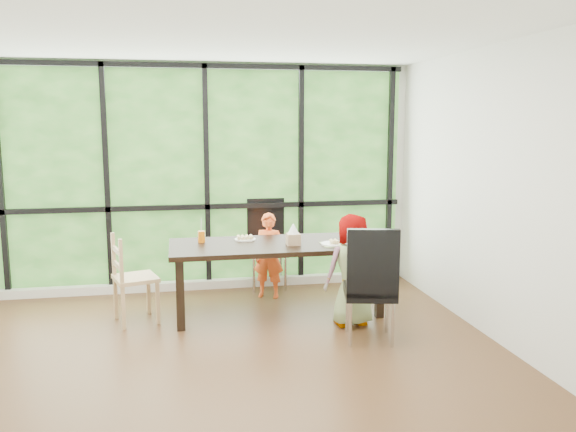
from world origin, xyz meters
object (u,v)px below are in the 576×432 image
at_px(dining_table, 277,278).
at_px(green_cup, 367,240).
at_px(child_older, 351,270).
at_px(orange_cup, 202,237).
at_px(plate_far, 245,239).
at_px(tissue_box, 293,239).
at_px(chair_window_leather, 268,244).
at_px(chair_end_beech, 136,278).
at_px(child_toddler, 269,255).
at_px(chair_interior_leather, 370,283).
at_px(plate_near, 334,244).
at_px(white_mug, 368,234).

bearing_deg(dining_table, green_cup, -17.10).
relative_size(child_older, orange_cup, 9.30).
bearing_deg(plate_far, tissue_box, -36.44).
xyz_separation_m(chair_window_leather, child_older, (0.61, -1.48, 0.02)).
distance_m(chair_end_beech, child_toddler, 1.57).
relative_size(dining_table, green_cup, 19.08).
bearing_deg(dining_table, orange_cup, 166.29).
distance_m(child_toddler, green_cup, 1.26).
bearing_deg(green_cup, dining_table, 162.90).
xyz_separation_m(chair_window_leather, chair_end_beech, (-1.50, -0.98, -0.09)).
bearing_deg(chair_interior_leather, green_cup, -92.85).
bearing_deg(plate_far, child_toddler, 47.96).
relative_size(chair_window_leather, child_older, 0.96).
height_order(child_toddler, tissue_box, child_toddler).
bearing_deg(plate_far, chair_end_beech, -167.65).
height_order(child_toddler, child_older, child_older).
distance_m(chair_interior_leather, child_toddler, 1.67).
distance_m(chair_window_leather, plate_far, 0.84).
height_order(plate_far, tissue_box, tissue_box).
relative_size(chair_window_leather, chair_end_beech, 1.20).
height_order(chair_end_beech, green_cup, chair_end_beech).
xyz_separation_m(chair_end_beech, green_cup, (2.34, -0.25, 0.36)).
bearing_deg(child_older, dining_table, -44.85).
bearing_deg(tissue_box, child_older, -39.08).
bearing_deg(plate_near, child_toddler, 126.81).
relative_size(plate_far, orange_cup, 1.88).
distance_m(chair_window_leather, child_toddler, 0.39).
relative_size(plate_near, green_cup, 2.35).
relative_size(chair_interior_leather, tissue_box, 7.97).
height_order(child_toddler, white_mug, child_toddler).
relative_size(plate_near, tissue_box, 2.02).
relative_size(chair_end_beech, white_mug, 9.36).
xyz_separation_m(chair_end_beech, child_older, (2.11, -0.50, 0.11)).
xyz_separation_m(chair_end_beech, orange_cup, (0.68, 0.22, 0.36)).
xyz_separation_m(white_mug, tissue_box, (-0.87, -0.18, 0.01)).
distance_m(chair_window_leather, orange_cup, 1.15).
bearing_deg(chair_window_leather, green_cup, -54.13).
height_order(chair_interior_leather, white_mug, chair_interior_leather).
bearing_deg(tissue_box, chair_interior_leather, -56.27).
bearing_deg(white_mug, child_older, -121.65).
bearing_deg(chair_interior_leather, child_toddler, -52.52).
bearing_deg(white_mug, chair_interior_leather, -107.24).
relative_size(orange_cup, white_mug, 1.25).
xyz_separation_m(child_toddler, plate_near, (0.57, -0.76, 0.27)).
bearing_deg(plate_near, dining_table, 160.96).
bearing_deg(green_cup, plate_near, 166.45).
distance_m(chair_window_leather, green_cup, 1.51).
bearing_deg(white_mug, orange_cup, 175.90).
bearing_deg(dining_table, chair_interior_leather, -53.30).
xyz_separation_m(child_older, tissue_box, (-0.50, 0.41, 0.25)).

